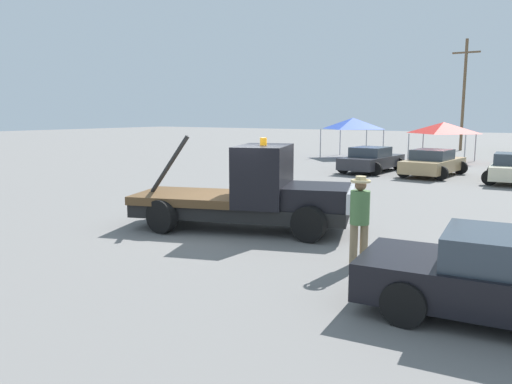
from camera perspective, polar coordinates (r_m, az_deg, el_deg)
name	(u,v)px	position (r m, az deg, el deg)	size (l,w,h in m)	color
ground_plane	(241,229)	(13.52, -1.78, -4.22)	(160.00, 160.00, 0.00)	slate
tow_truck	(254,194)	(13.24, -0.29, -0.28)	(6.14, 3.76, 2.51)	black
person_near_truck	(360,213)	(10.31, 11.77, -2.38)	(0.41, 0.41, 1.84)	#847051
parked_car_charcoal	(372,160)	(27.38, 13.07, 3.61)	(2.63, 4.77, 1.34)	#2D2D33
parked_car_tan	(433,163)	(26.39, 19.57, 3.13)	(2.72, 4.68, 1.34)	tan
canopy_tent_blue	(353,123)	(36.18, 11.01, 7.70)	(3.43, 3.43, 2.81)	#9E9EA3
canopy_tent_red	(443,128)	(34.28, 20.64, 6.88)	(3.44, 3.44, 2.56)	#9E9EA3
utility_pole	(464,92)	(45.81, 22.67, 10.47)	(2.20, 0.24, 9.19)	brown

